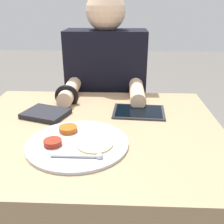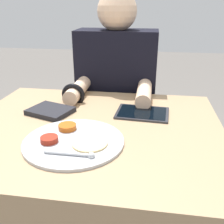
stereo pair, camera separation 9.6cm
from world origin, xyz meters
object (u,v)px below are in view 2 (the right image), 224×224
thali_tray (73,141)px  tablet_device (142,113)px  person_diner (116,111)px  red_notebook (50,111)px

thali_tray → tablet_device: size_ratio=1.49×
thali_tray → tablet_device: thali_tray is taller
thali_tray → tablet_device: 0.35m
thali_tray → person_diner: 0.70m
tablet_device → person_diner: 0.46m
red_notebook → tablet_device: red_notebook is taller
red_notebook → person_diner: (0.22, 0.44, -0.17)m
tablet_device → red_notebook: bearing=-172.7°
thali_tray → person_diner: bearing=85.5°
thali_tray → person_diner: (0.05, 0.67, -0.17)m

